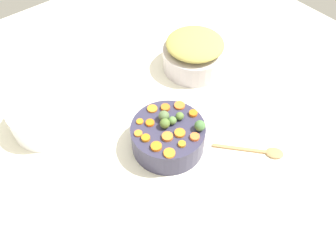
{
  "coord_description": "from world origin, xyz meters",
  "views": [
    {
      "loc": [
        0.49,
        0.6,
        1.09
      ],
      "look_at": [
        -0.01,
        -0.01,
        0.13
      ],
      "focal_mm": 37.72,
      "sensor_mm": 36.0,
      "label": 1
    }
  ],
  "objects_px": {
    "serving_bowl_carrots": "(168,137)",
    "wooden_spoon": "(263,152)",
    "metal_pot": "(194,58)",
    "casserole_dish": "(45,116)"
  },
  "relations": [
    {
      "from": "serving_bowl_carrots",
      "to": "wooden_spoon",
      "type": "bearing_deg",
      "value": 135.4
    },
    {
      "from": "metal_pot",
      "to": "casserole_dish",
      "type": "distance_m",
      "value": 0.68
    },
    {
      "from": "wooden_spoon",
      "to": "casserole_dish",
      "type": "height_order",
      "value": "casserole_dish"
    },
    {
      "from": "metal_pot",
      "to": "casserole_dish",
      "type": "xyz_separation_m",
      "value": [
        0.68,
        -0.1,
        0.01
      ]
    },
    {
      "from": "metal_pot",
      "to": "wooden_spoon",
      "type": "xyz_separation_m",
      "value": [
        0.12,
        0.52,
        -0.04
      ]
    },
    {
      "from": "metal_pot",
      "to": "wooden_spoon",
      "type": "distance_m",
      "value": 0.53
    },
    {
      "from": "serving_bowl_carrots",
      "to": "metal_pot",
      "type": "height_order",
      "value": "serving_bowl_carrots"
    },
    {
      "from": "serving_bowl_carrots",
      "to": "casserole_dish",
      "type": "height_order",
      "value": "casserole_dish"
    },
    {
      "from": "metal_pot",
      "to": "casserole_dish",
      "type": "relative_size",
      "value": 1.08
    },
    {
      "from": "wooden_spoon",
      "to": "serving_bowl_carrots",
      "type": "bearing_deg",
      "value": -44.6
    }
  ]
}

